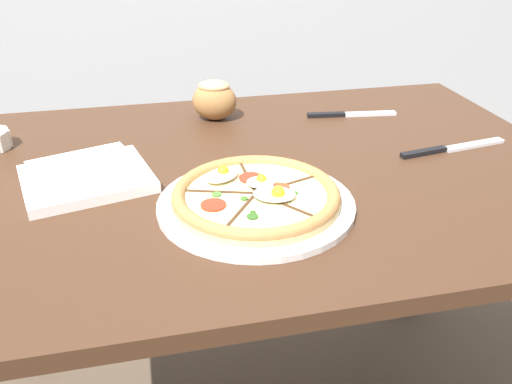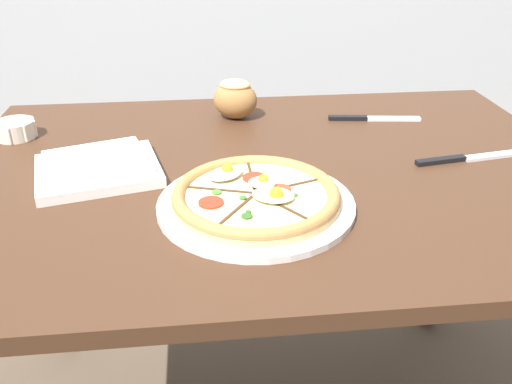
{
  "view_description": "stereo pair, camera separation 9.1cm",
  "coord_description": "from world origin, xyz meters",
  "px_view_note": "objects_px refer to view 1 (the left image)",
  "views": [
    {
      "loc": [
        -0.23,
        -0.94,
        1.24
      ],
      "look_at": [
        -0.05,
        -0.16,
        0.81
      ],
      "focal_mm": 38.0,
      "sensor_mm": 36.0,
      "label": 1
    },
    {
      "loc": [
        -0.14,
        -0.96,
        1.24
      ],
      "look_at": [
        -0.05,
        -0.16,
        0.81
      ],
      "focal_mm": 38.0,
      "sensor_mm": 36.0,
      "label": 2
    }
  ],
  "objects_px": {
    "pizza": "(256,198)",
    "bread_piece_near": "(214,99)",
    "dining_table": "(264,215)",
    "knife_main": "(350,114)",
    "knife_spare": "(451,148)",
    "napkin_folded": "(86,175)"
  },
  "relations": [
    {
      "from": "dining_table",
      "to": "knife_main",
      "type": "relative_size",
      "value": 5.67
    },
    {
      "from": "dining_table",
      "to": "napkin_folded",
      "type": "height_order",
      "value": "napkin_folded"
    },
    {
      "from": "knife_main",
      "to": "dining_table",
      "type": "bearing_deg",
      "value": -132.41
    },
    {
      "from": "dining_table",
      "to": "knife_main",
      "type": "height_order",
      "value": "knife_main"
    },
    {
      "from": "bread_piece_near",
      "to": "knife_spare",
      "type": "bearing_deg",
      "value": -32.3
    },
    {
      "from": "dining_table",
      "to": "knife_spare",
      "type": "height_order",
      "value": "knife_spare"
    },
    {
      "from": "napkin_folded",
      "to": "knife_main",
      "type": "xyz_separation_m",
      "value": [
        0.61,
        0.23,
        -0.01
      ]
    },
    {
      "from": "dining_table",
      "to": "knife_main",
      "type": "bearing_deg",
      "value": 40.81
    },
    {
      "from": "bread_piece_near",
      "to": "knife_spare",
      "type": "relative_size",
      "value": 0.49
    },
    {
      "from": "bread_piece_near",
      "to": "napkin_folded",
      "type": "bearing_deg",
      "value": -135.04
    },
    {
      "from": "napkin_folded",
      "to": "pizza",
      "type": "bearing_deg",
      "value": -28.9
    },
    {
      "from": "bread_piece_near",
      "to": "knife_main",
      "type": "xyz_separation_m",
      "value": [
        0.33,
        -0.05,
        -0.05
      ]
    },
    {
      "from": "dining_table",
      "to": "napkin_folded",
      "type": "relative_size",
      "value": 4.75
    },
    {
      "from": "knife_spare",
      "to": "dining_table",
      "type": "bearing_deg",
      "value": 170.38
    },
    {
      "from": "pizza",
      "to": "bread_piece_near",
      "type": "xyz_separation_m",
      "value": [
        -0.0,
        0.44,
        0.03
      ]
    },
    {
      "from": "dining_table",
      "to": "pizza",
      "type": "bearing_deg",
      "value": -108.58
    },
    {
      "from": "napkin_folded",
      "to": "knife_spare",
      "type": "xyz_separation_m",
      "value": [
        0.74,
        -0.01,
        -0.01
      ]
    },
    {
      "from": "knife_main",
      "to": "pizza",
      "type": "bearing_deg",
      "value": -122.96
    },
    {
      "from": "napkin_folded",
      "to": "knife_spare",
      "type": "height_order",
      "value": "napkin_folded"
    },
    {
      "from": "dining_table",
      "to": "bread_piece_near",
      "type": "height_order",
      "value": "bread_piece_near"
    },
    {
      "from": "napkin_folded",
      "to": "knife_main",
      "type": "distance_m",
      "value": 0.65
    },
    {
      "from": "knife_spare",
      "to": "napkin_folded",
      "type": "bearing_deg",
      "value": 170.48
    }
  ]
}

